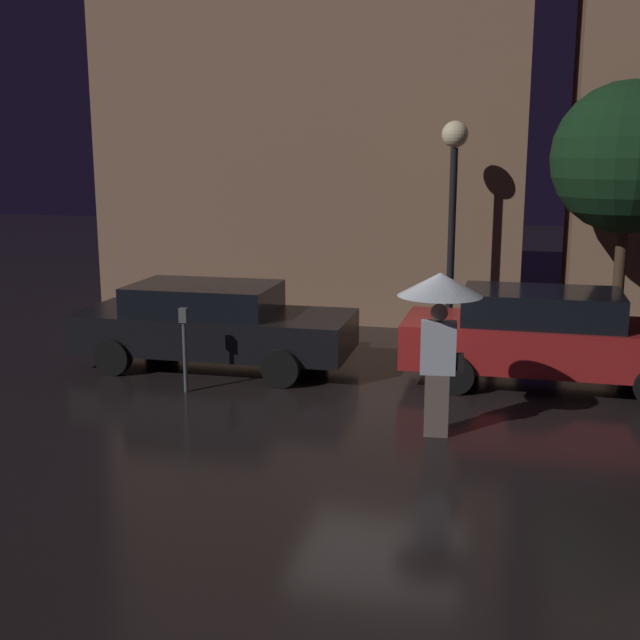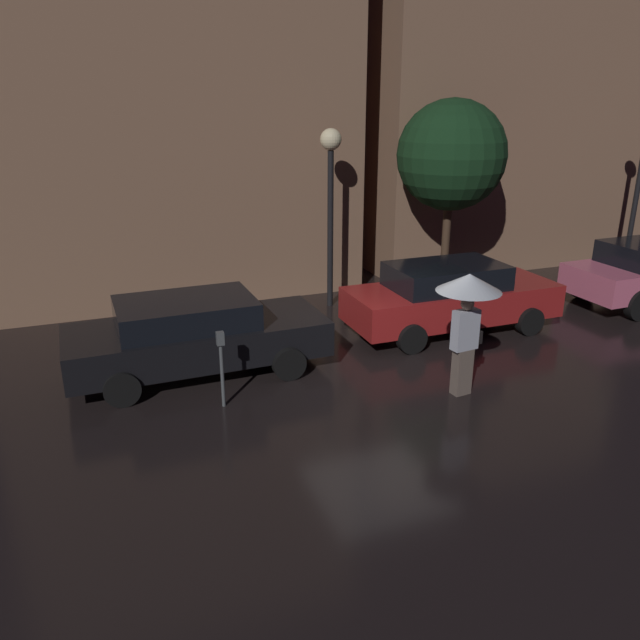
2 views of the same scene
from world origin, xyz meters
name	(u,v)px [view 1 (image 1 of 2)]	position (x,y,z in m)	size (l,w,h in m)	color
ground_plane	(383,401)	(0.00, 0.00, 0.00)	(60.00, 60.00, 0.00)	black
building_facade_left	(314,79)	(-2.72, 6.50, 5.15)	(9.22, 3.00, 10.30)	#8C664C
parked_car_black	(212,324)	(-3.15, 1.26, 0.74)	(4.66, 2.03, 1.41)	black
parked_car_red	(549,337)	(2.36, 1.49, 0.77)	(4.59, 1.90, 1.49)	maroon
pedestrian_with_umbrella	(440,308)	(0.90, -1.24, 1.67)	(1.07, 1.07, 2.12)	#66564C
parking_meter	(184,341)	(-2.99, -0.26, 0.81)	(0.12, 0.10, 1.30)	#4C5154
street_lamp_near	(453,178)	(0.59, 4.02, 3.11)	(0.49, 0.49, 4.15)	black
street_tree	(628,158)	(3.58, 3.74, 3.48)	(2.61, 2.61, 4.80)	#473323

